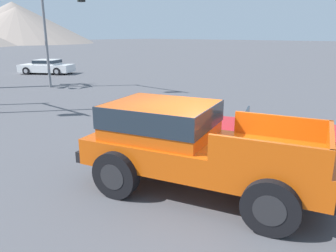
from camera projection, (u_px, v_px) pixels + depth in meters
ground_plane at (206, 186)px, 7.23m from camera, size 320.00×320.00×0.00m
orange_pickup_truck at (188, 141)px, 6.88m from camera, size 3.36×5.49×1.82m
red_convertible_car at (263, 134)px, 9.58m from camera, size 3.32×4.71×1.07m
parked_car_white at (47, 67)px, 27.36m from camera, size 3.87×4.59×1.18m
traffic_light_crosswalk at (59, 15)px, 18.33m from camera, size 0.38×4.56×6.01m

